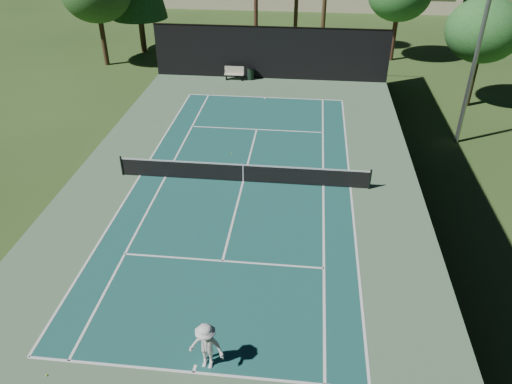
# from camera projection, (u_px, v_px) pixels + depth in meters

# --- Properties ---
(ground) EXTENTS (160.00, 160.00, 0.00)m
(ground) POSITION_uv_depth(u_px,v_px,m) (243.00, 182.00, 25.74)
(ground) COLOR #2D4A1C
(ground) RESTS_ON ground
(apron_slab) EXTENTS (18.00, 32.00, 0.01)m
(apron_slab) POSITION_uv_depth(u_px,v_px,m) (243.00, 182.00, 25.74)
(apron_slab) COLOR #537653
(apron_slab) RESTS_ON ground
(court_surface) EXTENTS (10.97, 23.77, 0.01)m
(court_surface) POSITION_uv_depth(u_px,v_px,m) (243.00, 182.00, 25.74)
(court_surface) COLOR #1A534E
(court_surface) RESTS_ON ground
(court_lines) EXTENTS (11.07, 23.87, 0.01)m
(court_lines) POSITION_uv_depth(u_px,v_px,m) (243.00, 181.00, 25.73)
(court_lines) COLOR white
(court_lines) RESTS_ON ground
(tennis_net) EXTENTS (12.90, 0.10, 1.10)m
(tennis_net) POSITION_uv_depth(u_px,v_px,m) (243.00, 172.00, 25.45)
(tennis_net) COLOR black
(tennis_net) RESTS_ON ground
(fence) EXTENTS (18.04, 32.05, 4.03)m
(fence) POSITION_uv_depth(u_px,v_px,m) (243.00, 146.00, 24.74)
(fence) COLOR black
(fence) RESTS_ON ground
(player) EXTENTS (1.24, 0.83, 1.78)m
(player) POSITION_uv_depth(u_px,v_px,m) (206.00, 347.00, 15.48)
(player) COLOR silver
(player) RESTS_ON ground
(tennis_ball_a) EXTENTS (0.06, 0.06, 0.06)m
(tennis_ball_a) POSITION_uv_depth(u_px,v_px,m) (47.00, 375.00, 15.61)
(tennis_ball_a) COLOR #C2E433
(tennis_ball_a) RESTS_ON ground
(tennis_ball_b) EXTENTS (0.06, 0.06, 0.06)m
(tennis_ball_b) POSITION_uv_depth(u_px,v_px,m) (252.00, 169.00, 26.79)
(tennis_ball_b) COLOR #D0EB35
(tennis_ball_b) RESTS_ON ground
(tennis_ball_c) EXTENTS (0.06, 0.06, 0.06)m
(tennis_ball_c) POSITION_uv_depth(u_px,v_px,m) (232.00, 154.00, 28.33)
(tennis_ball_c) COLOR #D7E934
(tennis_ball_c) RESTS_ON ground
(tennis_ball_d) EXTENTS (0.07, 0.07, 0.07)m
(tennis_ball_d) POSITION_uv_depth(u_px,v_px,m) (160.00, 127.00, 31.35)
(tennis_ball_d) COLOR #EFF638
(tennis_ball_d) RESTS_ON ground
(park_bench) EXTENTS (1.50, 0.45, 1.02)m
(park_bench) POSITION_uv_depth(u_px,v_px,m) (234.00, 73.00, 38.75)
(park_bench) COLOR beige
(park_bench) RESTS_ON ground
(trash_bin) EXTENTS (0.56, 0.56, 0.95)m
(trash_bin) POSITION_uv_depth(u_px,v_px,m) (251.00, 73.00, 38.81)
(trash_bin) COLOR black
(trash_bin) RESTS_ON ground
(decid_tree_b) EXTENTS (4.80, 4.80, 7.14)m
(decid_tree_b) POSITION_uv_depth(u_px,v_px,m) (484.00, 31.00, 31.87)
(decid_tree_b) COLOR #3F2C1B
(decid_tree_b) RESTS_ON ground
(light_pole) EXTENTS (0.90, 0.25, 12.22)m
(light_pole) POSITION_uv_depth(u_px,v_px,m) (482.00, 31.00, 26.27)
(light_pole) COLOR gray
(light_pole) RESTS_ON ground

